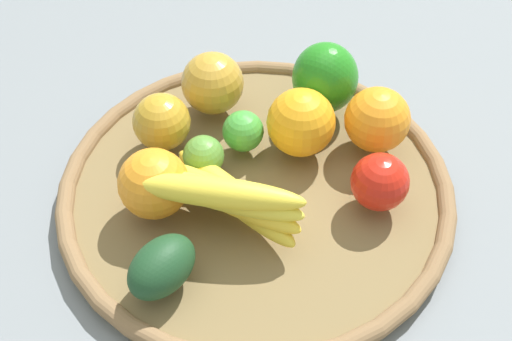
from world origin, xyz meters
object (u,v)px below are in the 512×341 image
apple_0 (213,83)px  orange_1 (377,120)px  orange_2 (154,184)px  apple_1 (380,180)px  banana_bunch (223,195)px  bell_pepper (325,78)px  lime_1 (204,156)px  avocado (162,267)px  apple_2 (162,122)px  orange_0 (301,122)px  lime_0 (243,131)px

apple_0 → orange_1: size_ratio=1.00×
orange_2 → apple_1: (-0.06, 0.24, -0.01)m
banana_bunch → bell_pepper: bell_pepper is taller
lime_1 → avocado: avocado is taller
apple_0 → apple_2: (0.07, -0.04, -0.00)m
apple_0 → apple_2: size_ratio=1.13×
apple_0 → banana_bunch: 0.18m
orange_0 → apple_0: bearing=-112.5°
banana_bunch → lime_0: 0.11m
apple_2 → orange_2: bearing=12.5°
lime_0 → bell_pepper: 0.12m
apple_0 → orange_0: (0.05, 0.12, 0.00)m
apple_0 → avocado: bearing=3.3°
apple_0 → bell_pepper: (-0.03, 0.14, 0.01)m
apple_2 → avocado: (0.19, 0.06, -0.01)m
banana_bunch → orange_0: orange_0 is taller
orange_0 → apple_2: size_ratio=1.18×
apple_1 → apple_0: bearing=-117.5°
orange_2 → bell_pepper: 0.26m
bell_pepper → apple_0: bearing=-166.5°
apple_0 → lime_0: bearing=40.4°
lime_1 → avocado: (0.16, -0.00, 0.00)m
apple_1 → orange_1: orange_1 is taller
apple_2 → avocado: bearing=16.9°
apple_1 → lime_0: 0.17m
orange_1 → orange_2: bearing=-56.5°
apple_2 → bell_pepper: size_ratio=0.73×
bell_pepper → banana_bunch: bearing=-109.9°
avocado → apple_0: bearing=-176.7°
lime_0 → bell_pepper: bearing=137.0°
lime_0 → apple_0: bearing=-139.6°
banana_bunch → lime_1: (-0.06, -0.04, -0.01)m
lime_1 → bell_pepper: 0.18m
lime_1 → lime_0: bearing=143.3°
orange_2 → lime_0: (-0.11, 0.07, -0.01)m
apple_2 → lime_0: 0.10m
orange_2 → orange_1: size_ratio=1.00×
banana_bunch → orange_2: bearing=-89.5°
apple_2 → bell_pepper: 0.21m
lime_1 → bell_pepper: (-0.14, 0.12, 0.02)m
lime_1 → avocado: size_ratio=0.60×
lime_1 → orange_0: bearing=120.4°
apple_2 → lime_0: size_ratio=1.39×
orange_1 → apple_1: bearing=7.5°
orange_0 → apple_1: (0.06, 0.10, -0.01)m
apple_2 → lime_0: (-0.01, 0.09, -0.01)m
orange_1 → bell_pepper: size_ratio=0.83×
orange_2 → banana_bunch: orange_2 is taller
orange_2 → orange_0: bearing=131.8°
bell_pepper → orange_2: bearing=-126.0°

